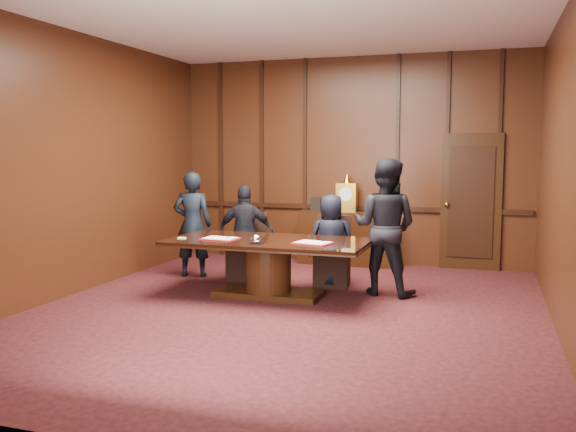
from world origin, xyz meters
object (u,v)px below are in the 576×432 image
object	(u,v)px
signatory_right	(331,241)
witness_right	(385,227)
sideboard	(346,236)
witness_left	(193,224)
conference_table	(268,258)
signatory_left	(246,233)

from	to	relation	value
signatory_right	witness_right	size ratio (longest dim) A/B	0.73
witness_right	sideboard	bearing A→B (deg)	-53.93
witness_left	sideboard	bearing A→B (deg)	-154.27
witness_left	conference_table	bearing A→B (deg)	135.91
signatory_left	conference_table	bearing A→B (deg)	112.25
conference_table	witness_left	world-z (taller)	witness_left
signatory_left	witness_right	distance (m)	2.09
signatory_right	witness_left	world-z (taller)	witness_left
sideboard	signatory_left	distance (m)	2.12
signatory_left	witness_right	size ratio (longest dim) A/B	0.78
signatory_left	signatory_right	size ratio (longest dim) A/B	1.08
signatory_left	witness_left	xyz separation A→B (m)	(-0.90, 0.07, 0.09)
signatory_right	witness_right	bearing A→B (deg)	152.22
sideboard	signatory_right	world-z (taller)	sideboard
signatory_right	witness_right	world-z (taller)	witness_right
sideboard	conference_table	size ratio (longest dim) A/B	0.61
signatory_right	sideboard	bearing A→B (deg)	-99.25
sideboard	signatory_left	bearing A→B (deg)	-121.88
sideboard	conference_table	world-z (taller)	sideboard
signatory_left	signatory_right	bearing A→B (deg)	163.15
sideboard	witness_right	xyz separation A→B (m)	(0.97, -1.96, 0.43)
sideboard	signatory_right	xyz separation A→B (m)	(0.19, -1.79, 0.18)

